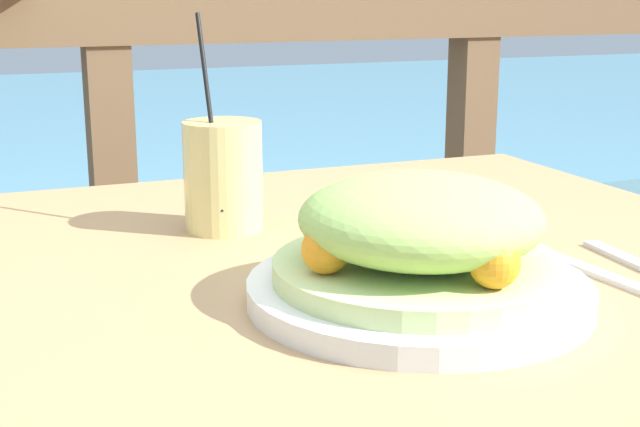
# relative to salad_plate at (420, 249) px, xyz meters

# --- Properties ---
(patio_table) EXTENTS (1.18, 0.88, 0.74)m
(patio_table) POSITION_rel_salad_plate_xyz_m (-0.13, 0.13, -0.14)
(patio_table) COLOR tan
(patio_table) RESTS_ON ground_plane
(railing_fence) EXTENTS (2.80, 0.08, 1.01)m
(railing_fence) POSITION_rel_salad_plate_xyz_m (-0.13, 0.83, -0.09)
(railing_fence) COLOR brown
(railing_fence) RESTS_ON ground_plane
(sea_backdrop) EXTENTS (12.00, 4.00, 0.47)m
(sea_backdrop) POSITION_rel_salad_plate_xyz_m (-0.13, 3.33, -0.55)
(sea_backdrop) COLOR #568EA8
(sea_backdrop) RESTS_ON ground_plane
(salad_plate) EXTENTS (0.30, 0.30, 0.11)m
(salad_plate) POSITION_rel_salad_plate_xyz_m (0.00, 0.00, 0.00)
(salad_plate) COLOR silver
(salad_plate) RESTS_ON patio_table
(drink_glass) EXTENTS (0.09, 0.09, 0.24)m
(drink_glass) POSITION_rel_salad_plate_xyz_m (-0.09, 0.29, 0.01)
(drink_glass) COLOR #DBCC7F
(drink_glass) RESTS_ON patio_table
(fork) EXTENTS (0.03, 0.18, 0.00)m
(fork) POSITION_rel_salad_plate_xyz_m (0.19, -0.03, -0.05)
(fork) COLOR silver
(fork) RESTS_ON patio_table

